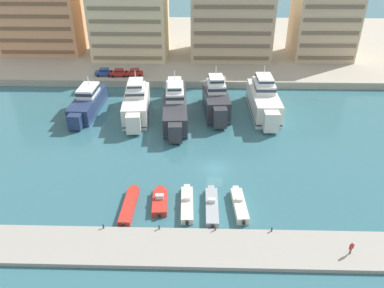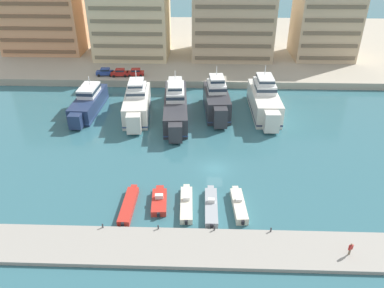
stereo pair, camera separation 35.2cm
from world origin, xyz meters
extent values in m
plane|color=#336670|center=(0.00, 0.00, 0.00)|extent=(400.00, 400.00, 0.00)
cube|color=#ADA38E|center=(0.00, 68.51, 0.81)|extent=(180.00, 70.00, 1.63)
cube|color=#9E998E|center=(0.00, -16.95, 0.26)|extent=(120.00, 6.09, 0.51)
cube|color=navy|center=(-25.21, 20.39, 1.60)|extent=(4.62, 14.18, 3.20)
cube|color=navy|center=(-25.48, 12.43, 1.68)|extent=(2.36, 2.15, 2.72)
cube|color=#334C7F|center=(-25.21, 20.39, 0.56)|extent=(4.67, 14.32, 0.24)
cube|color=white|center=(-25.18, 21.44, 4.07)|extent=(3.44, 6.01, 1.75)
cube|color=#233342|center=(-25.18, 21.44, 4.25)|extent=(3.48, 6.07, 0.63)
cylinder|color=silver|center=(-25.15, 22.32, 5.85)|extent=(0.16, 0.16, 1.80)
cube|color=navy|center=(-24.97, 27.86, 0.88)|extent=(3.56, 1.02, 0.20)
cube|color=silver|center=(-15.15, 19.30, 2.01)|extent=(5.86, 14.81, 4.03)
cube|color=silver|center=(-14.44, 11.06, 2.12)|extent=(2.74, 2.53, 3.43)
cube|color=#334C7F|center=(-15.15, 19.30, 0.71)|extent=(5.92, 14.96, 0.24)
cube|color=white|center=(-15.25, 20.38, 4.76)|extent=(4.12, 6.36, 1.46)
cube|color=#233342|center=(-15.25, 20.38, 4.90)|extent=(4.18, 6.43, 0.52)
cube|color=white|center=(-15.25, 20.38, 6.05)|extent=(3.22, 4.96, 1.12)
cube|color=#233342|center=(-15.25, 20.38, 6.16)|extent=(3.26, 5.01, 0.40)
cylinder|color=silver|center=(-15.32, 21.29, 7.50)|extent=(0.16, 0.16, 1.80)
cube|color=silver|center=(-15.81, 26.95, 1.11)|extent=(4.00, 1.24, 0.20)
cube|color=#333338|center=(-7.42, 18.59, 1.88)|extent=(5.64, 19.37, 3.75)
cube|color=#333338|center=(-6.71, 8.07, 1.97)|extent=(2.55, 2.34, 3.19)
cube|color=#334C7F|center=(-7.42, 18.59, 0.66)|extent=(5.70, 19.56, 0.24)
cube|color=white|center=(-7.51, 20.02, 4.62)|extent=(3.94, 8.24, 1.74)
cube|color=#233342|center=(-7.51, 20.02, 4.79)|extent=(3.99, 8.32, 0.62)
cube|color=white|center=(-7.51, 20.02, 6.07)|extent=(3.07, 6.43, 1.16)
cube|color=#233342|center=(-7.51, 20.02, 6.18)|extent=(3.11, 6.49, 0.42)
cylinder|color=silver|center=(-7.60, 21.22, 7.55)|extent=(0.16, 0.16, 1.80)
cube|color=#333338|center=(-8.09, 28.57, 1.03)|extent=(3.77, 1.15, 0.20)
cube|color=#333338|center=(0.66, 20.60, 2.19)|extent=(5.41, 12.43, 4.38)
cube|color=#333338|center=(1.20, 13.55, 2.30)|extent=(2.64, 2.43, 3.72)
cube|color=#334C7F|center=(0.66, 20.60, 0.77)|extent=(5.46, 12.55, 0.24)
cube|color=white|center=(0.59, 21.50, 5.20)|extent=(3.88, 5.34, 1.65)
cube|color=#233342|center=(0.59, 21.50, 5.37)|extent=(3.93, 5.40, 0.59)
cube|color=white|center=(0.59, 21.50, 6.66)|extent=(3.03, 4.17, 1.28)
cube|color=#233342|center=(0.59, 21.50, 6.79)|extent=(3.07, 4.21, 0.46)
cylinder|color=silver|center=(0.54, 22.27, 8.21)|extent=(0.16, 0.16, 1.80)
cube|color=#333338|center=(0.17, 27.09, 1.20)|extent=(3.88, 1.19, 0.20)
cube|color=silver|center=(10.21, 21.01, 2.16)|extent=(5.26, 15.30, 4.31)
cube|color=silver|center=(10.41, 12.31, 2.26)|extent=(2.76, 2.52, 3.67)
cube|color=#192347|center=(10.21, 21.01, 0.75)|extent=(5.31, 15.45, 0.24)
cube|color=white|center=(10.19, 22.15, 5.18)|extent=(3.98, 6.47, 1.73)
cube|color=#233342|center=(10.19, 22.15, 5.35)|extent=(4.03, 6.53, 0.62)
cube|color=white|center=(10.19, 22.15, 6.63)|extent=(3.10, 5.04, 1.18)
cube|color=#233342|center=(10.19, 22.15, 6.75)|extent=(3.14, 5.10, 0.43)
cylinder|color=silver|center=(10.16, 23.10, 8.13)|extent=(0.16, 0.16, 1.80)
cube|color=silver|center=(10.03, 29.05, 1.19)|extent=(4.19, 1.00, 0.20)
cube|color=red|center=(-11.78, -9.77, 0.40)|extent=(1.69, 7.32, 0.81)
cube|color=red|center=(-11.72, -5.81, 0.40)|extent=(0.88, 0.72, 0.69)
cube|color=black|center=(-11.84, -13.59, 0.55)|extent=(0.36, 0.29, 0.60)
cube|color=red|center=(-7.74, -8.92, 0.42)|extent=(2.34, 5.19, 0.85)
cube|color=red|center=(-7.95, -6.00, 0.42)|extent=(1.15, 0.97, 0.72)
cube|color=silver|center=(-7.77, -8.54, 1.14)|extent=(1.13, 0.68, 0.59)
cube|color=#283847|center=(-7.79, -8.26, 1.23)|extent=(0.99, 0.15, 0.35)
cube|color=black|center=(-7.55, -11.63, 0.57)|extent=(0.38, 0.31, 0.60)
cube|color=beige|center=(-4.02, -9.32, 0.42)|extent=(1.88, 6.99, 0.85)
cube|color=beige|center=(-4.17, -5.53, 0.42)|extent=(0.91, 0.76, 0.72)
cube|color=silver|center=(-4.04, -8.80, 1.10)|extent=(0.91, 0.63, 0.51)
cube|color=#283847|center=(-4.05, -8.52, 1.18)|extent=(0.81, 0.11, 0.31)
cube|color=black|center=(-3.87, -12.96, 0.57)|extent=(0.37, 0.29, 0.60)
cube|color=#9EA3A8|center=(-0.69, -9.75, 0.44)|extent=(1.68, 7.33, 0.88)
cube|color=#9EA3A8|center=(-0.71, -5.75, 0.44)|extent=(0.91, 0.74, 0.75)
cube|color=silver|center=(-0.69, -9.20, 1.14)|extent=(0.91, 0.60, 0.52)
cube|color=#283847|center=(-0.69, -8.92, 1.22)|extent=(0.82, 0.08, 0.31)
cube|color=black|center=(-0.67, -13.59, 0.59)|extent=(0.36, 0.28, 0.60)
cube|color=beige|center=(3.02, -9.45, 0.51)|extent=(2.03, 6.57, 1.02)
cube|color=beige|center=(2.76, -5.91, 0.51)|extent=(0.91, 0.77, 0.87)
cube|color=silver|center=(2.98, -8.96, 1.22)|extent=(0.90, 0.66, 0.40)
cube|color=#283847|center=(2.96, -8.69, 1.28)|extent=(0.79, 0.14, 0.24)
cube|color=black|center=(3.26, -12.86, 0.66)|extent=(0.38, 0.31, 0.60)
cube|color=#28428E|center=(-25.72, 36.77, 2.35)|extent=(4.21, 1.98, 0.80)
cube|color=#28428E|center=(-25.57, 36.78, 3.09)|extent=(2.20, 1.70, 0.68)
cube|color=#1E2833|center=(-25.57, 36.78, 3.09)|extent=(2.16, 1.72, 0.37)
cylinder|color=black|center=(-27.01, 35.83, 1.95)|extent=(0.65, 0.26, 0.64)
cylinder|color=black|center=(-27.13, 37.53, 1.95)|extent=(0.65, 0.26, 0.64)
cylinder|color=black|center=(-24.32, 36.02, 1.95)|extent=(0.65, 0.26, 0.64)
cylinder|color=black|center=(-24.43, 37.71, 1.95)|extent=(0.65, 0.26, 0.64)
cube|color=red|center=(-22.09, 36.47, 2.35)|extent=(4.20, 1.95, 0.80)
cube|color=red|center=(-21.94, 36.48, 3.09)|extent=(2.19, 1.69, 0.68)
cube|color=#1E2833|center=(-21.94, 36.48, 3.09)|extent=(2.15, 1.70, 0.37)
cylinder|color=black|center=(-23.39, 35.54, 1.95)|extent=(0.65, 0.26, 0.64)
cylinder|color=black|center=(-23.49, 37.24, 1.95)|extent=(0.65, 0.26, 0.64)
cylinder|color=black|center=(-20.69, 35.71, 1.95)|extent=(0.65, 0.26, 0.64)
cylinder|color=black|center=(-20.80, 37.41, 1.95)|extent=(0.65, 0.26, 0.64)
cube|color=red|center=(-18.38, 36.71, 2.35)|extent=(4.21, 1.98, 0.80)
cube|color=red|center=(-18.23, 36.72, 3.09)|extent=(2.20, 1.70, 0.68)
cube|color=#1E2833|center=(-18.23, 36.72, 3.09)|extent=(2.16, 1.71, 0.37)
cylinder|color=black|center=(-19.67, 35.77, 1.95)|extent=(0.65, 0.26, 0.64)
cylinder|color=black|center=(-19.79, 37.46, 1.95)|extent=(0.65, 0.26, 0.64)
cylinder|color=black|center=(-16.98, 35.96, 1.95)|extent=(0.65, 0.26, 0.64)
cylinder|color=black|center=(-17.10, 37.65, 1.95)|extent=(0.65, 0.26, 0.64)
cube|color=tan|center=(-46.82, 57.21, 14.07)|extent=(21.72, 13.36, 24.89)
cube|color=brown|center=(-46.82, 50.43, 3.18)|extent=(19.98, 0.24, 0.90)
cube|color=brown|center=(-46.82, 50.43, 6.29)|extent=(19.98, 0.24, 0.90)
cube|color=brown|center=(-46.82, 50.43, 9.41)|extent=(19.98, 0.24, 0.90)
cube|color=brown|center=(-46.82, 50.43, 12.52)|extent=(19.98, 0.24, 0.90)
cube|color=brown|center=(-46.82, 50.43, 15.63)|extent=(19.98, 0.24, 0.90)
cube|color=beige|center=(-21.49, 54.18, 12.37)|extent=(19.40, 16.27, 21.49)
cube|color=#7E7359|center=(-21.49, 45.95, 3.16)|extent=(17.85, 0.24, 0.90)
cube|color=#7E7359|center=(-21.49, 45.95, 6.23)|extent=(17.85, 0.24, 0.90)
cube|color=#7E7359|center=(-21.49, 45.95, 9.30)|extent=(17.85, 0.24, 0.90)
cube|color=#7E7359|center=(-21.49, 45.95, 12.37)|extent=(17.85, 0.24, 0.90)
cube|color=#7E7359|center=(-21.49, 45.95, 15.44)|extent=(17.85, 0.24, 0.90)
cube|color=#C6AD89|center=(5.32, 54.64, 14.30)|extent=(20.98, 16.53, 25.35)
cube|color=#6D5F4B|center=(5.32, 46.28, 3.21)|extent=(19.30, 0.24, 0.90)
cube|color=#6D5F4B|center=(5.32, 46.28, 6.38)|extent=(19.30, 0.24, 0.90)
cube|color=#6D5F4B|center=(5.32, 46.28, 9.55)|extent=(19.30, 0.24, 0.90)
cube|color=#6D5F4B|center=(5.32, 46.28, 12.72)|extent=(19.30, 0.24, 0.90)
cube|color=#6D5F4B|center=(5.32, 46.28, 15.89)|extent=(19.30, 0.24, 0.90)
cube|color=#C6AD89|center=(29.87, 54.20, 11.11)|extent=(15.48, 13.74, 18.96)
cube|color=#6D5F4B|center=(29.87, 47.23, 3.21)|extent=(14.24, 0.24, 0.90)
cube|color=#6D5F4B|center=(29.87, 47.23, 6.37)|extent=(14.24, 0.24, 0.90)
cube|color=#6D5F4B|center=(29.87, 47.23, 9.53)|extent=(14.24, 0.24, 0.90)
cube|color=#6D5F4B|center=(29.87, 47.23, 12.69)|extent=(14.24, 0.24, 0.90)
cube|color=#6D5F4B|center=(29.87, 47.23, 15.85)|extent=(14.24, 0.24, 0.90)
cylinder|color=#7A6B56|center=(14.98, -17.55, 0.93)|extent=(0.13, 0.13, 0.83)
cylinder|color=#7A6B56|center=(14.83, -17.61, 0.93)|extent=(0.13, 0.13, 0.83)
cube|color=red|center=(14.90, -17.58, 1.66)|extent=(0.51, 0.39, 0.63)
cylinder|color=red|center=(15.16, -17.47, 1.61)|extent=(0.10, 0.10, 0.63)
cylinder|color=red|center=(14.64, -17.68, 1.61)|extent=(0.10, 0.10, 0.63)
sphere|color=#A87A5B|center=(14.90, -17.58, 2.09)|extent=(0.23, 0.23, 0.23)
cylinder|color=#2D2D33|center=(-14.18, -14.16, 0.74)|extent=(0.18, 0.18, 0.45)
sphere|color=#2D2D33|center=(-14.18, -14.16, 1.02)|extent=(0.20, 0.20, 0.20)
cylinder|color=#2D2D33|center=(-7.27, -14.16, 0.74)|extent=(0.18, 0.18, 0.45)
sphere|color=#2D2D33|center=(-7.27, -14.16, 1.02)|extent=(0.20, 0.20, 0.20)
cylinder|color=#2D2D33|center=(-0.36, -14.16, 0.74)|extent=(0.18, 0.18, 0.45)
sphere|color=#2D2D33|center=(-0.36, -14.16, 1.02)|extent=(0.20, 0.20, 0.20)
cylinder|color=#2D2D33|center=(6.55, -14.16, 0.74)|extent=(0.18, 0.18, 0.45)
sphere|color=#2D2D33|center=(6.55, -14.16, 1.02)|extent=(0.20, 0.20, 0.20)
camera|label=1|loc=(-2.32, -48.55, 32.93)|focal=35.00mm
camera|label=2|loc=(-1.97, -48.54, 32.93)|focal=35.00mm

